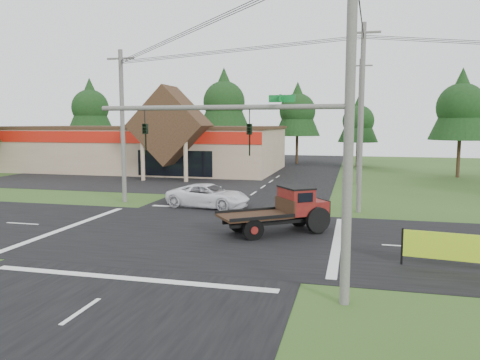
% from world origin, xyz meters
% --- Properties ---
extents(ground, '(120.00, 120.00, 0.00)m').
position_xyz_m(ground, '(0.00, 0.00, 0.00)').
color(ground, '#2D4C1B').
rests_on(ground, ground).
extents(road_ns, '(12.00, 120.00, 0.02)m').
position_xyz_m(road_ns, '(0.00, 0.00, 0.01)').
color(road_ns, black).
rests_on(road_ns, ground).
extents(road_ew, '(120.00, 12.00, 0.02)m').
position_xyz_m(road_ew, '(0.00, 0.00, 0.01)').
color(road_ew, black).
rests_on(road_ew, ground).
extents(parking_apron, '(28.00, 14.00, 0.02)m').
position_xyz_m(parking_apron, '(-14.00, 19.00, 0.01)').
color(parking_apron, black).
rests_on(parking_apron, ground).
extents(cvs_building, '(30.40, 18.20, 9.19)m').
position_xyz_m(cvs_building, '(-15.70, 29.57, 2.78)').
color(cvs_building, tan).
rests_on(cvs_building, ground).
extents(traffic_signal_mast, '(8.12, 0.24, 7.00)m').
position_xyz_m(traffic_signal_mast, '(5.82, -7.50, 4.43)').
color(traffic_signal_mast, '#595651').
rests_on(traffic_signal_mast, ground).
extents(utility_pole_nr, '(2.00, 0.30, 11.00)m').
position_xyz_m(utility_pole_nr, '(7.50, -7.50, 5.64)').
color(utility_pole_nr, '#595651').
rests_on(utility_pole_nr, ground).
extents(utility_pole_nw, '(2.00, 0.30, 10.50)m').
position_xyz_m(utility_pole_nw, '(-8.00, 8.00, 5.39)').
color(utility_pole_nw, '#595651').
rests_on(utility_pole_nw, ground).
extents(utility_pole_ne, '(2.00, 0.30, 11.50)m').
position_xyz_m(utility_pole_ne, '(8.00, 8.00, 5.89)').
color(utility_pole_ne, '#595651').
rests_on(utility_pole_ne, ground).
extents(utility_pole_n, '(2.00, 0.30, 11.20)m').
position_xyz_m(utility_pole_n, '(8.00, 22.00, 5.74)').
color(utility_pole_n, '#595651').
rests_on(utility_pole_n, ground).
extents(tree_row_a, '(6.72, 6.72, 12.12)m').
position_xyz_m(tree_row_a, '(-30.00, 40.00, 8.05)').
color(tree_row_a, '#332316').
rests_on(tree_row_a, ground).
extents(tree_row_b, '(5.60, 5.60, 10.10)m').
position_xyz_m(tree_row_b, '(-20.00, 42.00, 6.70)').
color(tree_row_b, '#332316').
rests_on(tree_row_b, ground).
extents(tree_row_c, '(7.28, 7.28, 13.13)m').
position_xyz_m(tree_row_c, '(-10.00, 41.00, 8.72)').
color(tree_row_c, '#332316').
rests_on(tree_row_c, ground).
extents(tree_row_d, '(6.16, 6.16, 11.11)m').
position_xyz_m(tree_row_d, '(0.00, 42.00, 7.38)').
color(tree_row_d, '#332316').
rests_on(tree_row_d, ground).
extents(tree_row_e, '(5.04, 5.04, 9.09)m').
position_xyz_m(tree_row_e, '(8.00, 40.00, 6.03)').
color(tree_row_e, '#332316').
rests_on(tree_row_e, ground).
extents(tree_side_ne, '(6.16, 6.16, 11.11)m').
position_xyz_m(tree_side_ne, '(18.00, 30.00, 7.38)').
color(tree_side_ne, '#332316').
rests_on(tree_side_ne, ground).
extents(antique_flatbed_truck, '(5.84, 5.05, 2.36)m').
position_xyz_m(antique_flatbed_truck, '(3.93, 1.17, 1.18)').
color(antique_flatbed_truck, '#5A0C10').
rests_on(antique_flatbed_truck, ground).
extents(roadside_banner, '(4.29, 0.69, 1.47)m').
position_xyz_m(roadside_banner, '(11.67, -3.17, 0.74)').
color(roadside_banner, '#A3CE1B').
rests_on(roadside_banner, ground).
extents(white_pickup, '(5.84, 3.39, 1.53)m').
position_xyz_m(white_pickup, '(-1.63, 7.45, 0.76)').
color(white_pickup, white).
rests_on(white_pickup, ground).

